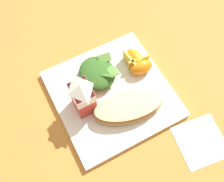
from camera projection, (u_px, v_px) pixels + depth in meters
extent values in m
plane|color=#C67A33|center=(112.00, 95.00, 0.68)|extent=(3.00, 3.00, 0.00)
cube|color=white|center=(112.00, 94.00, 0.68)|extent=(0.28, 0.28, 0.02)
ellipsoid|color=#B77F42|center=(128.00, 108.00, 0.64)|extent=(0.12, 0.18, 0.03)
ellipsoid|color=maroon|center=(128.00, 106.00, 0.63)|extent=(0.10, 0.17, 0.01)
ellipsoid|color=#EAD184|center=(128.00, 105.00, 0.62)|extent=(0.11, 0.18, 0.01)
ellipsoid|color=#336023|center=(97.00, 73.00, 0.67)|extent=(0.10, 0.09, 0.04)
cube|color=#5B8E3D|center=(105.00, 58.00, 0.67)|extent=(0.03, 0.03, 0.01)
cube|color=#3D7028|center=(108.00, 74.00, 0.65)|extent=(0.04, 0.04, 0.01)
cube|color=#3D7028|center=(96.00, 78.00, 0.66)|extent=(0.03, 0.04, 0.01)
cube|color=#4C8433|center=(102.00, 69.00, 0.67)|extent=(0.03, 0.03, 0.02)
cube|color=#5B8E3D|center=(113.00, 71.00, 0.65)|extent=(0.03, 0.02, 0.01)
cube|color=#B7332D|center=(83.00, 98.00, 0.61)|extent=(0.06, 0.04, 0.09)
cube|color=white|center=(81.00, 92.00, 0.59)|extent=(0.06, 0.05, 0.03)
pyramid|color=white|center=(80.00, 87.00, 0.56)|extent=(0.06, 0.04, 0.02)
ellipsoid|color=orange|center=(141.00, 67.00, 0.68)|extent=(0.04, 0.06, 0.04)
cube|color=gold|center=(138.00, 62.00, 0.68)|extent=(0.01, 0.06, 0.03)
ellipsoid|color=orange|center=(135.00, 59.00, 0.69)|extent=(0.06, 0.04, 0.04)
cube|color=gold|center=(130.00, 61.00, 0.68)|extent=(0.06, 0.01, 0.03)
cube|color=white|center=(201.00, 141.00, 0.63)|extent=(0.12, 0.12, 0.00)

